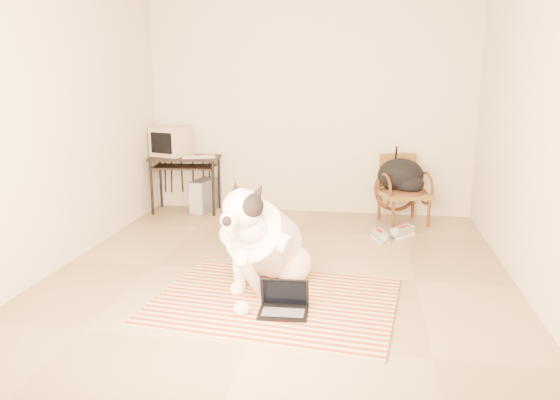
% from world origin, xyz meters
% --- Properties ---
extents(floor, '(4.50, 4.50, 0.00)m').
position_xyz_m(floor, '(0.00, 0.00, 0.00)').
color(floor, '#98835D').
rests_on(floor, ground).
extents(wall_back, '(4.50, 0.00, 4.50)m').
position_xyz_m(wall_back, '(0.00, 2.25, 1.35)').
color(wall_back, beige).
rests_on(wall_back, floor).
extents(wall_front, '(4.50, 0.00, 4.50)m').
position_xyz_m(wall_front, '(0.00, -2.25, 1.35)').
color(wall_front, beige).
rests_on(wall_front, floor).
extents(wall_left, '(0.00, 4.50, 4.50)m').
position_xyz_m(wall_left, '(-2.00, 0.00, 1.35)').
color(wall_left, beige).
rests_on(wall_left, floor).
extents(wall_right, '(0.00, 4.50, 4.50)m').
position_xyz_m(wall_right, '(2.00, 0.00, 1.35)').
color(wall_right, beige).
rests_on(wall_right, floor).
extents(rug, '(1.98, 1.60, 0.02)m').
position_xyz_m(rug, '(0.05, -0.63, 0.01)').
color(rug, red).
rests_on(rug, floor).
extents(dog, '(0.71, 1.33, 0.97)m').
position_xyz_m(dog, '(-0.08, -0.34, 0.39)').
color(dog, white).
rests_on(dog, rug).
extents(laptop, '(0.37, 0.27, 0.25)m').
position_xyz_m(laptop, '(0.16, -0.85, 0.08)').
color(laptop, black).
rests_on(laptop, rug).
extents(computer_desk, '(0.89, 0.54, 0.71)m').
position_xyz_m(computer_desk, '(-1.53, 1.97, 0.61)').
color(computer_desk, black).
rests_on(computer_desk, floor).
extents(crt_monitor, '(0.51, 0.50, 0.36)m').
position_xyz_m(crt_monitor, '(-1.71, 2.02, 0.89)').
color(crt_monitor, '#BCAE93').
rests_on(crt_monitor, computer_desk).
extents(desk_keyboard, '(0.43, 0.27, 0.03)m').
position_xyz_m(desk_keyboard, '(-1.32, 1.91, 0.72)').
color(desk_keyboard, '#BCAE93').
rests_on(desk_keyboard, computer_desk).
extents(pc_tower, '(0.26, 0.46, 0.41)m').
position_xyz_m(pc_tower, '(-1.31, 2.01, 0.21)').
color(pc_tower, '#535356').
rests_on(pc_tower, floor).
extents(rattan_chair, '(0.66, 0.65, 0.79)m').
position_xyz_m(rattan_chair, '(1.15, 1.89, 0.40)').
color(rattan_chair, olive).
rests_on(rattan_chair, floor).
extents(backpack, '(0.53, 0.46, 0.39)m').
position_xyz_m(backpack, '(1.14, 1.90, 0.55)').
color(backpack, black).
rests_on(backpack, rattan_chair).
extents(sneaker_left, '(0.20, 0.30, 0.10)m').
position_xyz_m(sneaker_left, '(0.89, 1.13, 0.04)').
color(sneaker_left, white).
rests_on(sneaker_left, floor).
extents(sneaker_right, '(0.29, 0.31, 0.11)m').
position_xyz_m(sneaker_right, '(1.13, 1.30, 0.05)').
color(sneaker_right, white).
rests_on(sneaker_right, floor).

